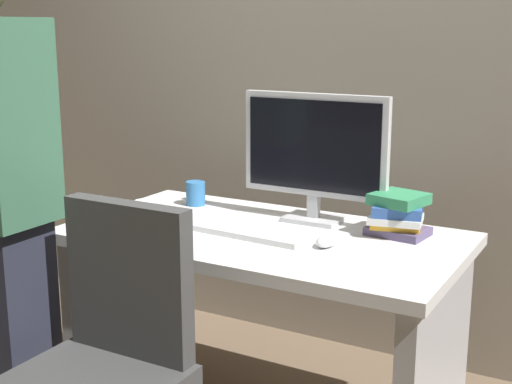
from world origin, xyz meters
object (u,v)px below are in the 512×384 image
keyboard (248,232)px  cup_by_monitor (196,193)px  book_stack (398,215)px  mouse (327,241)px  cup_near_keyboard (145,213)px  monitor (314,151)px  desk (263,296)px

keyboard → cup_by_monitor: cup_by_monitor is taller
cup_by_monitor → book_stack: (0.82, -0.02, 0.02)m
mouse → cup_by_monitor: cup_by_monitor is taller
cup_near_keyboard → book_stack: (0.80, 0.32, 0.02)m
mouse → book_stack: bearing=55.8°
mouse → cup_near_keyboard: bearing=-171.7°
monitor → keyboard: (-0.12, -0.26, -0.25)m
keyboard → cup_near_keyboard: bearing=-164.3°
keyboard → cup_by_monitor: 0.46m
desk → monitor: size_ratio=2.47×
monitor → cup_near_keyboard: size_ratio=5.91×
book_stack → keyboard: bearing=-151.0°
mouse → cup_near_keyboard: size_ratio=1.09×
desk → cup_by_monitor: 0.54m
mouse → monitor: bearing=123.1°
mouse → book_stack: 0.28m
monitor → keyboard: size_ratio=1.26×
book_stack → cup_near_keyboard: bearing=-158.2°
desk → keyboard: bearing=-116.5°
desk → mouse: (0.25, -0.04, 0.25)m
mouse → cup_near_keyboard: 0.66m
monitor → cup_near_keyboard: 0.63m
desk → book_stack: (0.41, 0.19, 0.30)m
cup_near_keyboard → cup_by_monitor: bearing=92.6°
keyboard → cup_near_keyboard: 0.38m
desk → monitor: bearing=67.1°
monitor → mouse: bearing=-56.9°
desk → cup_near_keyboard: (-0.40, -0.14, 0.28)m
book_stack → monitor: bearing=175.9°
desk → keyboard: size_ratio=3.10×
monitor → cup_near_keyboard: (-0.49, -0.34, -0.21)m
keyboard → book_stack: bearing=32.3°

